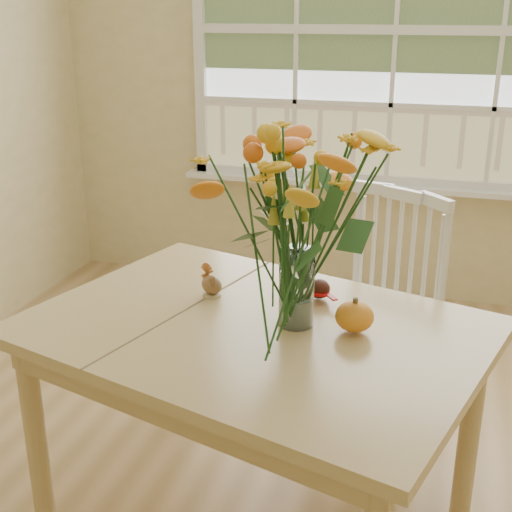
# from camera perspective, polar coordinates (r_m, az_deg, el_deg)

# --- Properties ---
(wall_back) EXTENTS (4.00, 0.02, 2.70)m
(wall_back) POSITION_cam_1_polar(r_m,az_deg,el_deg) (4.00, 11.43, 15.14)
(wall_back) COLOR #CABC81
(wall_back) RESTS_ON floor
(window) EXTENTS (2.42, 0.12, 1.74)m
(window) POSITION_cam_1_polar(r_m,az_deg,el_deg) (3.95, 11.57, 17.72)
(window) COLOR silver
(window) RESTS_ON wall_back
(dining_table) EXTENTS (1.60, 1.33, 0.74)m
(dining_table) POSITION_cam_1_polar(r_m,az_deg,el_deg) (2.18, -0.15, -7.88)
(dining_table) COLOR tan
(dining_table) RESTS_ON floor
(windsor_chair) EXTENTS (0.61, 0.60, 0.98)m
(windsor_chair) POSITION_cam_1_polar(r_m,az_deg,el_deg) (2.80, 10.39, -3.89)
(windsor_chair) COLOR white
(windsor_chair) RESTS_ON floor
(flower_vase) EXTENTS (0.52, 0.52, 0.61)m
(flower_vase) POSITION_cam_1_polar(r_m,az_deg,el_deg) (2.01, 3.54, 3.81)
(flower_vase) COLOR white
(flower_vase) RESTS_ON dining_table
(pumpkin) EXTENTS (0.12, 0.12, 0.09)m
(pumpkin) POSITION_cam_1_polar(r_m,az_deg,el_deg) (2.10, 8.21, -5.14)
(pumpkin) COLOR orange
(pumpkin) RESTS_ON dining_table
(turkey_figurine) EXTENTS (0.10, 0.09, 0.10)m
(turkey_figurine) POSITION_cam_1_polar(r_m,az_deg,el_deg) (2.33, -3.71, -2.43)
(turkey_figurine) COLOR #CCB78C
(turkey_figurine) RESTS_ON dining_table
(dark_gourd) EXTENTS (0.13, 0.11, 0.07)m
(dark_gourd) POSITION_cam_1_polar(r_m,az_deg,el_deg) (2.32, 5.30, -2.82)
(dark_gourd) COLOR #38160F
(dark_gourd) RESTS_ON dining_table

